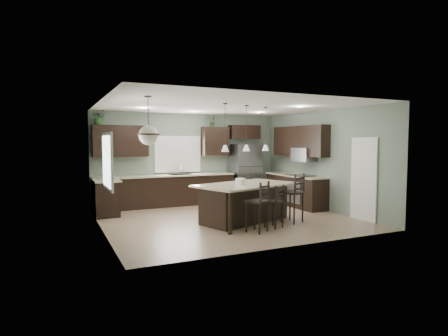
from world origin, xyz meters
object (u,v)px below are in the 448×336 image
at_px(serving_dish, 240,181).
at_px(bar_stool_left, 257,207).
at_px(refrigerator, 245,173).
at_px(bar_stool_center, 274,206).
at_px(kitchen_island, 246,203).
at_px(bar_stool_right, 292,198).
at_px(plant_back_left, 99,117).

bearing_deg(serving_dish, bar_stool_left, -95.33).
relative_size(refrigerator, bar_stool_center, 1.92).
xyz_separation_m(kitchen_island, bar_stool_right, (0.96, -0.52, 0.13)).
xyz_separation_m(refrigerator, bar_stool_center, (-1.23, -3.68, -0.44)).
relative_size(bar_stool_center, bar_stool_right, 0.81).
distance_m(refrigerator, plant_back_left, 4.80).
height_order(bar_stool_right, plant_back_left, plant_back_left).
height_order(kitchen_island, plant_back_left, plant_back_left).
relative_size(bar_stool_left, plant_back_left, 2.53).
bearing_deg(kitchen_island, bar_stool_right, -47.15).
bearing_deg(refrigerator, kitchen_island, -117.69).
bearing_deg(bar_stool_right, refrigerator, 59.99).
bearing_deg(bar_stool_center, refrigerator, 51.26).
relative_size(refrigerator, kitchen_island, 0.77).
bearing_deg(bar_stool_left, bar_stool_center, -7.44).
xyz_separation_m(kitchen_island, serving_dish, (-0.19, -0.06, 0.53)).
distance_m(refrigerator, serving_dish, 3.40).
bearing_deg(plant_back_left, bar_stool_center, -49.99).
bearing_deg(kitchen_island, bar_stool_center, -89.36).
xyz_separation_m(bar_stool_center, bar_stool_right, (0.68, 0.28, 0.11)).
bearing_deg(serving_dish, bar_stool_right, -21.82).
height_order(bar_stool_left, plant_back_left, plant_back_left).
xyz_separation_m(serving_dish, plant_back_left, (-2.79, 3.14, 1.62)).
bearing_deg(refrigerator, bar_stool_right, -99.18).
xyz_separation_m(bar_stool_left, bar_stool_right, (1.24, 0.48, 0.04)).
relative_size(kitchen_island, plant_back_left, 5.59).
height_order(refrigerator, bar_stool_right, refrigerator).
relative_size(serving_dish, bar_stool_center, 0.25).
bearing_deg(bar_stool_right, bar_stool_left, -179.56).
distance_m(bar_stool_right, plant_back_left, 5.71).
bearing_deg(plant_back_left, serving_dish, -48.40).
relative_size(bar_stool_left, bar_stool_center, 1.13).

